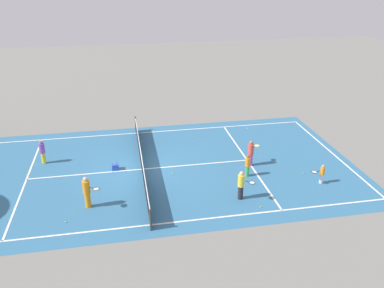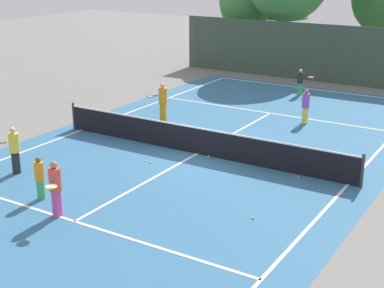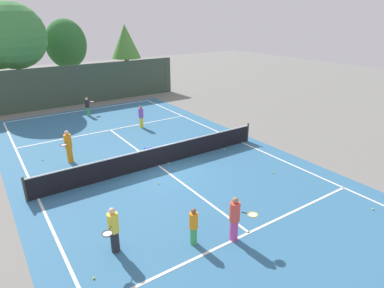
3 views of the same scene
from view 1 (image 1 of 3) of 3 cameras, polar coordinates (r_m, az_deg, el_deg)
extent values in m
plane|color=slate|center=(23.30, -7.22, -3.64)|extent=(80.00, 80.00, 0.00)
cube|color=teal|center=(23.29, -7.22, -3.63)|extent=(13.00, 25.00, 0.00)
cube|color=white|center=(18.62, -6.01, -11.51)|extent=(0.10, 24.00, 0.01)
cube|color=white|center=(28.27, -8.00, 1.57)|extent=(0.10, 24.00, 0.01)
cube|color=white|center=(26.60, 19.49, -1.20)|extent=(11.00, 0.10, 0.01)
cube|color=white|center=(24.39, 7.95, -2.31)|extent=(11.00, 0.10, 0.01)
cube|color=white|center=(23.92, -22.73, -4.70)|extent=(11.00, 0.10, 0.01)
cube|color=white|center=(23.29, -7.22, -3.62)|extent=(0.10, 12.80, 0.01)
cylinder|color=#333833|center=(17.98, -5.97, -10.85)|extent=(0.10, 0.10, 1.10)
cylinder|color=#333833|center=(28.43, -8.11, 2.88)|extent=(0.10, 0.10, 1.10)
cube|color=black|center=(23.08, -7.28, -2.60)|extent=(11.80, 0.03, 0.95)
cube|color=white|center=(22.85, -7.35, -1.48)|extent=(11.80, 0.04, 0.05)
cylinder|color=yellow|center=(25.28, -20.60, -1.88)|extent=(0.25, 0.25, 0.69)
cylinder|color=purple|center=(25.02, -20.82, -0.56)|extent=(0.32, 0.32, 0.60)
sphere|color=#A37556|center=(24.86, -20.95, 0.27)|extent=(0.19, 0.19, 0.19)
cylinder|color=orange|center=(20.20, -14.77, -7.81)|extent=(0.28, 0.28, 0.78)
cylinder|color=orange|center=(19.83, -15.00, -6.03)|extent=(0.36, 0.36, 0.68)
sphere|color=beige|center=(19.62, -15.14, -4.90)|extent=(0.21, 0.21, 0.21)
cylinder|color=black|center=(19.63, -14.24, -6.15)|extent=(0.14, 0.18, 0.03)
torus|color=black|center=(19.50, -13.65, -6.32)|extent=(0.46, 0.46, 0.03)
cylinder|color=silver|center=(19.50, -13.65, -6.32)|extent=(0.38, 0.38, 0.00)
cylinder|color=#232328|center=(20.34, 7.00, -6.93)|extent=(0.27, 0.27, 0.73)
cylinder|color=yellow|center=(20.00, 7.10, -5.26)|extent=(0.33, 0.33, 0.64)
sphere|color=beige|center=(19.79, 7.16, -4.21)|extent=(0.20, 0.20, 0.20)
cylinder|color=black|center=(19.90, 7.97, -5.37)|extent=(0.14, 0.18, 0.03)
torus|color=black|center=(19.83, 8.65, -5.53)|extent=(0.46, 0.46, 0.03)
cylinder|color=silver|center=(19.83, 8.65, -5.53)|extent=(0.39, 0.39, 0.00)
cylinder|color=#D14799|center=(23.65, 8.38, -2.25)|extent=(0.27, 0.27, 0.74)
cylinder|color=#E54C3F|center=(23.34, 8.49, -0.73)|extent=(0.34, 0.34, 0.65)
sphere|color=#A37556|center=(23.17, 8.55, 0.22)|extent=(0.20, 0.20, 0.20)
cylinder|color=black|center=(23.57, 8.95, -0.42)|extent=(0.14, 0.18, 0.03)
torus|color=yellow|center=(23.76, 9.31, -0.24)|extent=(0.46, 0.46, 0.03)
cylinder|color=silver|center=(23.76, 9.31, -0.24)|extent=(0.38, 0.38, 0.00)
cylinder|color=silver|center=(22.73, 18.14, -4.79)|extent=(0.19, 0.19, 0.52)
cylinder|color=orange|center=(22.50, 18.30, -3.70)|extent=(0.24, 0.24, 0.45)
sphere|color=tan|center=(22.37, 18.40, -3.03)|extent=(0.14, 0.14, 0.14)
cylinder|color=black|center=(22.34, 17.75, -3.77)|extent=(0.06, 0.20, 0.03)
torus|color=black|center=(22.20, 17.22, -3.88)|extent=(0.37, 0.37, 0.03)
cylinder|color=silver|center=(22.20, 17.22, -3.88)|extent=(0.31, 0.31, 0.00)
cylinder|color=#3FA559|center=(22.50, 7.96, -3.88)|extent=(0.22, 0.22, 0.61)
cylinder|color=orange|center=(22.23, 8.04, -2.58)|extent=(0.28, 0.28, 0.53)
sphere|color=brown|center=(22.08, 8.10, -1.77)|extent=(0.17, 0.17, 0.17)
cube|color=blue|center=(23.44, -10.98, -3.23)|extent=(0.39, 0.37, 0.36)
sphere|color=#CCE533|center=(23.28, -11.02, -2.85)|extent=(0.07, 0.07, 0.07)
sphere|color=#CCE533|center=(23.42, -11.16, -2.69)|extent=(0.07, 0.07, 0.07)
sphere|color=#CCE533|center=(26.86, -7.23, 0.41)|extent=(0.07, 0.07, 0.07)
sphere|color=#CCE533|center=(29.05, 8.03, 2.27)|extent=(0.07, 0.07, 0.07)
sphere|color=#CCE533|center=(23.50, 15.70, -4.07)|extent=(0.07, 0.07, 0.07)
sphere|color=#CCE533|center=(22.64, -2.83, -4.25)|extent=(0.07, 0.07, 0.07)
sphere|color=#CCE533|center=(23.74, -7.10, -2.97)|extent=(0.07, 0.07, 0.07)
sphere|color=#CCE533|center=(19.56, -17.73, -10.64)|extent=(0.07, 0.07, 0.07)
sphere|color=#CCE533|center=(24.34, -22.68, -4.11)|extent=(0.07, 0.07, 0.07)
sphere|color=#CCE533|center=(19.98, 9.90, -8.90)|extent=(0.07, 0.07, 0.07)
sphere|color=#CCE533|center=(27.28, 0.04, 1.01)|extent=(0.07, 0.07, 0.07)
sphere|color=#CCE533|center=(29.20, -24.57, 0.29)|extent=(0.07, 0.07, 0.07)
camera|label=2|loc=(35.32, 19.84, 16.56)|focal=53.12mm
camera|label=3|loc=(19.90, 33.91, 8.74)|focal=30.45mm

